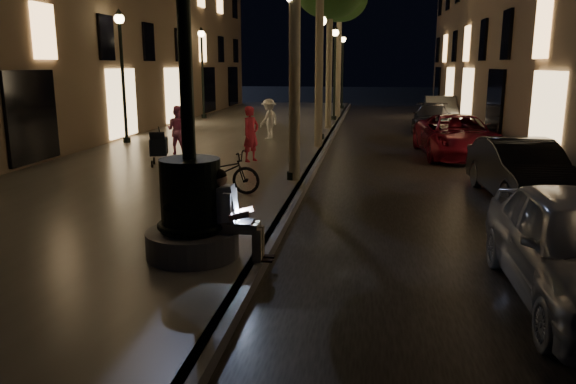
% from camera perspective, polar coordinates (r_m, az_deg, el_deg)
% --- Properties ---
extents(ground, '(120.00, 120.00, 0.00)m').
position_cam_1_polar(ground, '(21.12, 3.87, 4.48)').
color(ground, black).
rests_on(ground, ground).
extents(cobble_lane, '(6.00, 45.00, 0.02)m').
position_cam_1_polar(cobble_lane, '(21.10, 12.04, 4.25)').
color(cobble_lane, black).
rests_on(cobble_lane, ground).
extents(promenade, '(8.00, 45.00, 0.20)m').
position_cam_1_polar(promenade, '(21.77, -6.72, 4.94)').
color(promenade, '#66625A').
rests_on(promenade, ground).
extents(curb_strip, '(0.25, 45.00, 0.20)m').
position_cam_1_polar(curb_strip, '(21.10, 3.87, 4.75)').
color(curb_strip, '#59595B').
rests_on(curb_strip, ground).
extents(fountain_lamppost, '(1.40, 1.40, 5.21)m').
position_cam_1_polar(fountain_lamppost, '(8.46, -9.86, 0.09)').
color(fountain_lamppost, '#59595B').
rests_on(fountain_lamppost, promenade).
extents(seated_man_laptop, '(0.99, 0.33, 1.36)m').
position_cam_1_polar(seated_man_laptop, '(8.36, -5.79, -2.02)').
color(seated_man_laptop, gray).
rests_on(seated_man_laptop, promenade).
extents(tree_far, '(3.00, 3.00, 7.50)m').
position_cam_1_polar(tree_far, '(32.06, 5.28, 18.82)').
color(tree_far, '#6B604C').
rests_on(tree_far, promenade).
extents(lamp_curb_a, '(0.36, 0.36, 4.81)m').
position_cam_1_polar(lamp_curb_a, '(13.96, 0.47, 13.58)').
color(lamp_curb_a, black).
rests_on(lamp_curb_a, promenade).
extents(lamp_curb_b, '(0.36, 0.36, 4.81)m').
position_cam_1_polar(lamp_curb_b, '(21.92, 3.41, 13.28)').
color(lamp_curb_b, black).
rests_on(lamp_curb_b, promenade).
extents(lamp_curb_c, '(0.36, 0.36, 4.81)m').
position_cam_1_polar(lamp_curb_c, '(29.89, 4.78, 13.13)').
color(lamp_curb_c, black).
rests_on(lamp_curb_c, promenade).
extents(lamp_curb_d, '(0.36, 0.36, 4.81)m').
position_cam_1_polar(lamp_curb_d, '(37.88, 5.57, 13.03)').
color(lamp_curb_d, black).
rests_on(lamp_curb_d, promenade).
extents(lamp_left_b, '(0.36, 0.36, 4.81)m').
position_cam_1_polar(lamp_left_b, '(21.78, -16.54, 12.79)').
color(lamp_left_b, black).
rests_on(lamp_left_b, promenade).
extents(lamp_left_c, '(0.36, 0.36, 4.81)m').
position_cam_1_polar(lamp_left_c, '(31.16, -8.71, 13.01)').
color(lamp_left_c, black).
rests_on(lamp_left_c, promenade).
extents(stroller, '(0.66, 1.11, 1.12)m').
position_cam_1_polar(stroller, '(16.52, -12.99, 4.52)').
color(stroller, black).
rests_on(stroller, promenade).
extents(car_second, '(1.84, 4.32, 1.38)m').
position_cam_1_polar(car_second, '(13.92, 22.61, 2.08)').
color(car_second, black).
rests_on(car_second, ground).
extents(car_third, '(2.67, 5.20, 1.40)m').
position_cam_1_polar(car_third, '(19.75, 16.82, 5.45)').
color(car_third, maroon).
rests_on(car_third, ground).
extents(car_rear, '(2.17, 4.43, 1.24)m').
position_cam_1_polar(car_rear, '(27.27, 14.40, 7.30)').
color(car_rear, '#2A292E').
rests_on(car_rear, ground).
extents(car_fifth, '(1.71, 4.43, 1.44)m').
position_cam_1_polar(car_fifth, '(30.63, 15.17, 8.01)').
color(car_fifth, gray).
rests_on(car_fifth, ground).
extents(pedestrian_red, '(0.66, 0.72, 1.65)m').
position_cam_1_polar(pedestrian_red, '(16.87, -3.79, 5.90)').
color(pedestrian_red, red).
rests_on(pedestrian_red, promenade).
extents(pedestrian_pink, '(0.85, 0.71, 1.56)m').
position_cam_1_polar(pedestrian_pink, '(18.63, -11.12, 6.21)').
color(pedestrian_pink, pink).
rests_on(pedestrian_pink, promenade).
extents(pedestrian_white, '(0.96, 1.16, 1.56)m').
position_cam_1_polar(pedestrian_white, '(22.10, -1.96, 7.43)').
color(pedestrian_white, white).
rests_on(pedestrian_white, promenade).
extents(bicycle, '(1.87, 0.73, 0.97)m').
position_cam_1_polar(bicycle, '(12.75, -6.94, 2.04)').
color(bicycle, black).
rests_on(bicycle, promenade).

